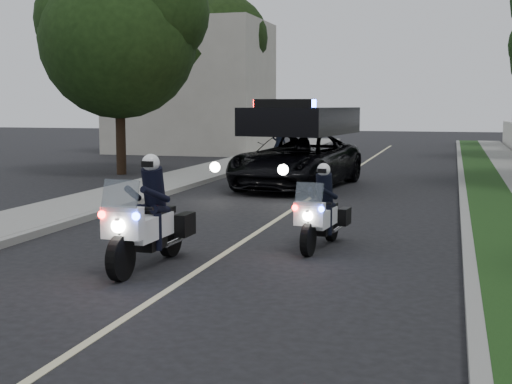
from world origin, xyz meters
TOP-DOWN VIEW (x-y plane):
  - ground at (0.00, 0.00)m, footprint 120.00×120.00m
  - curb_right at (4.10, 10.00)m, footprint 0.20×60.00m
  - grass_verge at (4.80, 10.00)m, footprint 1.20×60.00m
  - curb_left at (-4.10, 10.00)m, footprint 0.20×60.00m
  - sidewalk_left at (-5.20, 10.00)m, footprint 2.00×60.00m
  - building_far at (-10.00, 26.00)m, footprint 8.00×6.00m
  - lane_marking at (0.00, 10.00)m, footprint 0.12×50.00m
  - police_moto_left at (-0.85, 0.06)m, footprint 0.81×2.16m
  - police_moto_right at (1.52, 2.34)m, footprint 0.82×1.87m
  - police_suv at (-0.92, 11.44)m, footprint 3.57×6.38m
  - bicycle at (-3.22, 18.42)m, footprint 0.59×1.56m
  - cyclist at (-3.22, 18.42)m, footprint 0.60×0.44m
  - tree_left_near at (-8.11, 13.70)m, footprint 6.91×6.91m
  - tree_left_far at (-9.21, 25.81)m, footprint 6.48×6.48m

SIDE VIEW (x-z plane):
  - ground at x=0.00m, z-range 0.00..0.00m
  - police_moto_left at x=-0.85m, z-range -0.91..0.91m
  - police_moto_right at x=1.52m, z-range -0.77..0.77m
  - police_suv at x=-0.92m, z-range -1.47..1.47m
  - bicycle at x=-3.22m, z-range -0.40..0.40m
  - cyclist at x=-3.22m, z-range -0.77..0.77m
  - tree_left_near at x=-8.11m, z-range -4.79..4.79m
  - tree_left_far at x=-9.21m, z-range -4.93..4.93m
  - lane_marking at x=0.00m, z-range 0.00..0.01m
  - curb_right at x=4.10m, z-range 0.00..0.15m
  - curb_left at x=-4.10m, z-range 0.00..0.15m
  - grass_verge at x=4.80m, z-range 0.00..0.16m
  - sidewalk_left at x=-5.20m, z-range 0.00..0.16m
  - building_far at x=-10.00m, z-range 0.00..7.00m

